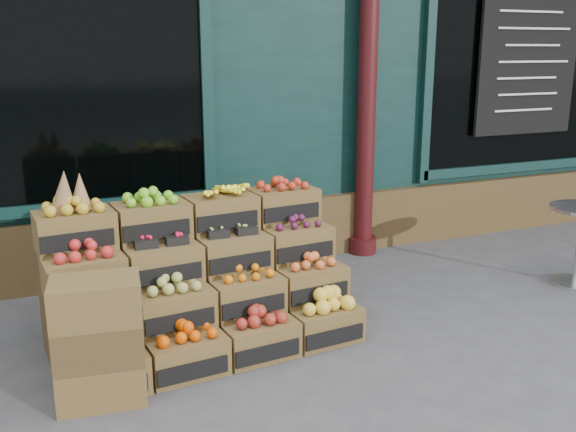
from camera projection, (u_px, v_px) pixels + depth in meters
name	position (u px, v px, depth m)	size (l,w,h in m)	color
ground	(357.00, 362.00, 4.24)	(60.00, 60.00, 0.00)	#444447
shop_facade	(166.00, 17.00, 8.17)	(12.00, 6.24, 4.80)	black
crate_display	(199.00, 288.00, 4.46)	(2.09, 1.14, 1.26)	brown
spare_crates	(99.00, 341.00, 3.69)	(0.54, 0.41, 0.75)	brown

